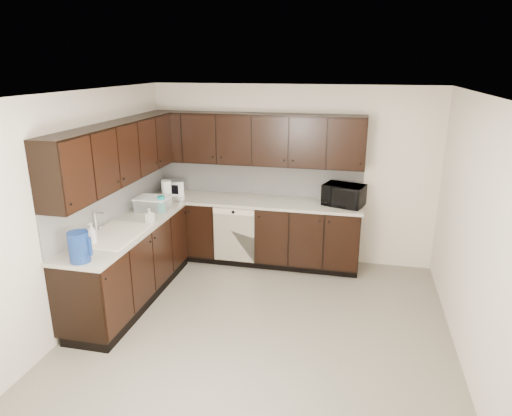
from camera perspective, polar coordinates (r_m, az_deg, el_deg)
The scene contains 20 objects.
floor at distance 5.17m, azimuth 0.76°, elevation -14.74°, with size 4.00×4.00×0.00m, color gray.
ceiling at distance 4.37m, azimuth 0.90°, elevation 14.14°, with size 4.00×4.00×0.00m, color white.
wall_back at distance 6.51m, azimuth 4.49°, elevation 4.13°, with size 4.00×0.02×2.50m, color silver.
wall_left at distance 5.38m, azimuth -20.51°, elevation 0.11°, with size 0.02×4.00×2.50m, color silver.
wall_right at distance 4.66m, azimuth 25.67°, elevation -3.17°, with size 0.02×4.00×2.50m, color silver.
wall_front at distance 2.87m, azimuth -7.74°, elevation -14.44°, with size 4.00×0.02×2.50m, color silver.
lower_cabinets at distance 6.17m, azimuth -6.26°, elevation -4.87°, with size 3.00×2.80×0.90m.
countertop at distance 6.00m, azimuth -6.45°, elevation -0.40°, with size 3.03×2.83×0.04m.
backsplash at distance 6.18m, azimuth -7.73°, elevation 2.62°, with size 3.00×2.80×0.48m.
upper_cabinets at distance 5.91m, azimuth -7.29°, elevation 7.80°, with size 3.00×2.80×0.70m.
dishwasher at distance 6.30m, azimuth -2.78°, elevation -2.99°, with size 0.58×0.04×0.78m.
sink at distance 5.32m, azimuth -17.26°, elevation -3.95°, with size 0.54×0.82×0.42m.
microwave at distance 6.20m, azimuth 10.91°, elevation 1.59°, with size 0.52×0.35×0.29m, color black.
soap_bottle_a at distance 5.59m, azimuth -13.15°, elevation -0.94°, with size 0.08×0.08×0.18m, color gray.
soap_bottle_b at distance 5.09m, azimuth -19.82°, elevation -3.06°, with size 0.09×0.09×0.24m, color gray.
toaster_oven at distance 6.77m, azimuth -10.31°, elevation 2.59°, with size 0.32×0.24×0.20m, color silver.
storage_bin at distance 6.08m, azimuth -12.77°, elevation 0.52°, with size 0.41×0.31×0.16m, color white.
blue_pitcher at distance 4.69m, azimuth -21.25°, elevation -4.56°, with size 0.20×0.20×0.30m, color navy.
teal_tumbler at distance 5.96m, azimuth -11.75°, elevation 0.49°, with size 0.09×0.09×0.21m, color #0D9588.
paper_towel_roll at distance 6.39m, azimuth -11.11°, elevation 2.07°, with size 0.13×0.13×0.29m, color white.
Camera 1 is at (0.90, -4.27, 2.77)m, focal length 32.00 mm.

